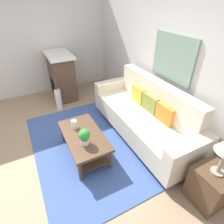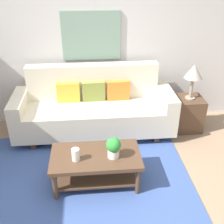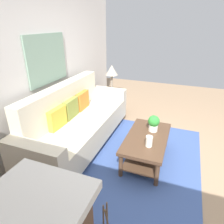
% 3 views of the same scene
% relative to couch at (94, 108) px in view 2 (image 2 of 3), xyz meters
% --- Properties ---
extents(ground_plane, '(9.33, 9.33, 0.00)m').
position_rel_couch_xyz_m(ground_plane, '(-0.18, -1.56, -0.43)').
color(ground_plane, '#9E7F60').
extents(wall_back, '(5.33, 0.10, 2.70)m').
position_rel_couch_xyz_m(wall_back, '(-0.18, 0.54, 0.92)').
color(wall_back, silver).
rests_on(wall_back, ground_plane).
extents(area_rug, '(2.76, 1.94, 0.01)m').
position_rel_couch_xyz_m(area_rug, '(-0.18, -1.06, -0.43)').
color(area_rug, '#3D5693').
rests_on(area_rug, ground_plane).
extents(couch, '(2.48, 0.84, 1.08)m').
position_rel_couch_xyz_m(couch, '(0.00, 0.00, 0.00)').
color(couch, beige).
rests_on(couch, ground_plane).
extents(throw_pillow_mustard, '(0.36, 0.13, 0.32)m').
position_rel_couch_xyz_m(throw_pillow_mustard, '(-0.40, 0.12, 0.25)').
color(throw_pillow_mustard, gold).
rests_on(throw_pillow_mustard, couch).
extents(throw_pillow_olive, '(0.36, 0.14, 0.32)m').
position_rel_couch_xyz_m(throw_pillow_olive, '(0.00, 0.12, 0.25)').
color(throw_pillow_olive, olive).
rests_on(throw_pillow_olive, couch).
extents(throw_pillow_orange, '(0.36, 0.13, 0.32)m').
position_rel_couch_xyz_m(throw_pillow_orange, '(0.40, 0.12, 0.25)').
color(throw_pillow_orange, orange).
rests_on(throw_pillow_orange, couch).
extents(coffee_table, '(1.10, 0.60, 0.43)m').
position_rel_couch_xyz_m(coffee_table, '(-0.03, -1.20, -0.12)').
color(coffee_table, '#513826').
rests_on(coffee_table, ground_plane).
extents(tabletop_vase, '(0.09, 0.09, 0.15)m').
position_rel_couch_xyz_m(tabletop_vase, '(-0.26, -1.28, 0.08)').
color(tabletop_vase, white).
rests_on(tabletop_vase, coffee_table).
extents(potted_plant_tabletop, '(0.18, 0.18, 0.26)m').
position_rel_couch_xyz_m(potted_plant_tabletop, '(0.19, -1.25, 0.14)').
color(potted_plant_tabletop, white).
rests_on(potted_plant_tabletop, coffee_table).
extents(side_table, '(0.44, 0.44, 0.56)m').
position_rel_couch_xyz_m(side_table, '(1.54, -0.03, -0.15)').
color(side_table, '#513826').
rests_on(side_table, ground_plane).
extents(table_lamp, '(0.28, 0.28, 0.57)m').
position_rel_couch_xyz_m(table_lamp, '(1.54, -0.03, 0.56)').
color(table_lamp, gray).
rests_on(table_lamp, side_table).
extents(framed_painting, '(0.92, 0.03, 0.76)m').
position_rel_couch_xyz_m(framed_painting, '(0.00, 0.47, 1.04)').
color(framed_painting, gray).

